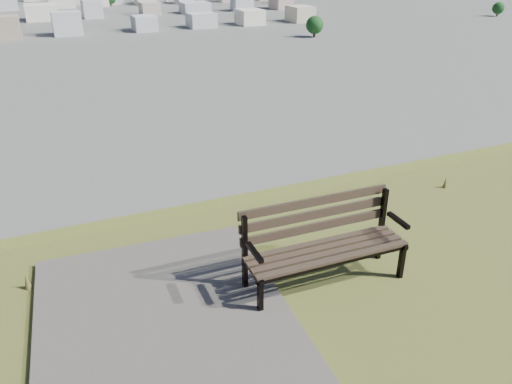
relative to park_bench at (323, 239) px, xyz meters
name	(u,v)px	position (x,y,z in m)	size (l,w,h in m)	color
park_bench	(323,239)	(0.00, 0.00, 0.00)	(1.89, 0.65, 0.98)	#3D3423
gravel_patch	(170,338)	(-1.89, -0.30, -0.52)	(2.57, 3.68, 0.07)	#5D5951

